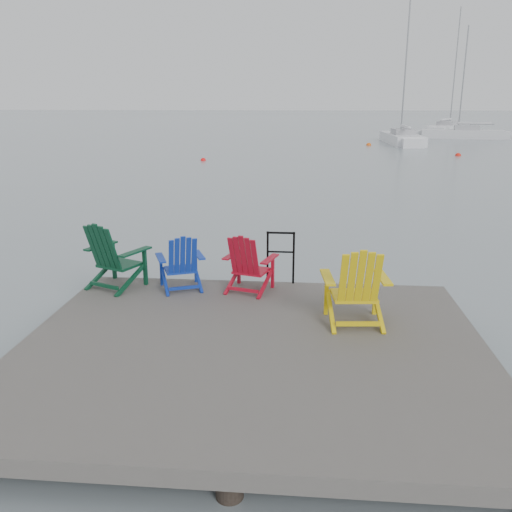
# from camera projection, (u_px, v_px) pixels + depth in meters

# --- Properties ---
(ground) EXTENTS (400.00, 400.00, 0.00)m
(ground) POSITION_uv_depth(u_px,v_px,m) (252.00, 379.00, 7.09)
(ground) COLOR slate
(ground) RESTS_ON ground
(dock) EXTENTS (6.00, 5.00, 1.40)m
(dock) POSITION_uv_depth(u_px,v_px,m) (252.00, 355.00, 6.99)
(dock) COLOR #2B2926
(dock) RESTS_ON ground
(handrail) EXTENTS (0.48, 0.04, 0.90)m
(handrail) POSITION_uv_depth(u_px,v_px,m) (281.00, 252.00, 9.12)
(handrail) COLOR black
(handrail) RESTS_ON dock
(chair_green) EXTENTS (1.09, 1.05, 1.12)m
(chair_green) POSITION_uv_depth(u_px,v_px,m) (113.00, 255.00, 8.88)
(chair_green) COLOR #0A3720
(chair_green) RESTS_ON dock
(chair_blue) EXTENTS (0.90, 0.86, 0.93)m
(chair_blue) POSITION_uv_depth(u_px,v_px,m) (181.00, 262.00, 8.83)
(chair_blue) COLOR #0E2A97
(chair_blue) RESTS_ON dock
(chair_red) EXTENTS (0.91, 0.86, 0.97)m
(chair_red) POSITION_uv_depth(u_px,v_px,m) (248.00, 263.00, 8.73)
(chair_red) COLOR #A80C1F
(chair_red) RESTS_ON dock
(chair_yellow) EXTENTS (0.96, 0.90, 1.13)m
(chair_yellow) POSITION_uv_depth(u_px,v_px,m) (356.00, 286.00, 7.40)
(chair_yellow) COLOR #E0BE0C
(chair_yellow) RESTS_ON dock
(sailboat_near) EXTENTS (2.50, 8.91, 12.18)m
(sailboat_near) POSITION_uv_depth(u_px,v_px,m) (401.00, 139.00, 45.61)
(sailboat_near) COLOR silver
(sailboat_near) RESTS_ON ground
(sailboat_mid) EXTENTS (7.01, 10.20, 13.76)m
(sailboat_mid) POSITION_uv_depth(u_px,v_px,m) (448.00, 129.00, 62.70)
(sailboat_mid) COLOR silver
(sailboat_mid) RESTS_ON ground
(sailboat_far) EXTENTS (7.66, 3.26, 10.39)m
(sailboat_far) POSITION_uv_depth(u_px,v_px,m) (462.00, 135.00, 51.69)
(sailboat_far) COLOR silver
(sailboat_far) RESTS_ON ground
(buoy_b) EXTENTS (0.32, 0.32, 0.32)m
(buoy_b) POSITION_uv_depth(u_px,v_px,m) (203.00, 161.00, 32.75)
(buoy_b) COLOR #F80E0F
(buoy_b) RESTS_ON ground
(buoy_c) EXTENTS (0.38, 0.38, 0.38)m
(buoy_c) POSITION_uv_depth(u_px,v_px,m) (458.00, 156.00, 35.56)
(buoy_c) COLOR red
(buoy_c) RESTS_ON ground
(buoy_d) EXTENTS (0.41, 0.41, 0.41)m
(buoy_d) POSITION_uv_depth(u_px,v_px,m) (369.00, 145.00, 43.78)
(buoy_d) COLOR #E6540D
(buoy_d) RESTS_ON ground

